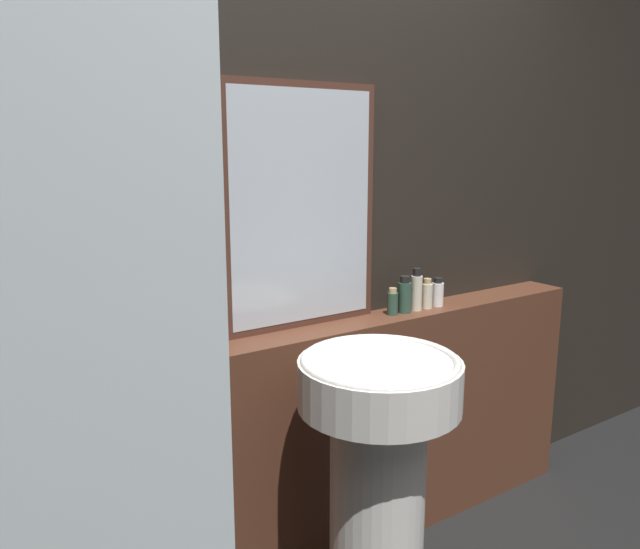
{
  "coord_description": "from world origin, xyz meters",
  "views": [
    {
      "loc": [
        -1.18,
        -0.65,
        1.58
      ],
      "look_at": [
        -0.05,
        1.04,
        1.15
      ],
      "focal_mm": 35.0,
      "sensor_mm": 36.0,
      "label": 1
    }
  ],
  "objects_px": {
    "mirror": "(301,208)",
    "lotion_bottle": "(416,291)",
    "hand_soap_bottle": "(438,293)",
    "shampoo_bottle": "(393,302)",
    "conditioner_bottle": "(404,296)",
    "pedestal_sink": "(378,473)",
    "towel_stack": "(177,346)",
    "body_wash_bottle": "(427,294)"
  },
  "relations": [
    {
      "from": "mirror",
      "to": "lotion_bottle",
      "type": "xyz_separation_m",
      "value": [
        0.49,
        -0.07,
        -0.35
      ]
    },
    {
      "from": "mirror",
      "to": "hand_soap_bottle",
      "type": "bearing_deg",
      "value": -6.58
    },
    {
      "from": "shampoo_bottle",
      "to": "hand_soap_bottle",
      "type": "distance_m",
      "value": 0.24
    },
    {
      "from": "shampoo_bottle",
      "to": "hand_soap_bottle",
      "type": "xyz_separation_m",
      "value": [
        0.24,
        0.0,
        0.01
      ]
    },
    {
      "from": "conditioner_bottle",
      "to": "hand_soap_bottle",
      "type": "distance_m",
      "value": 0.18
    },
    {
      "from": "pedestal_sink",
      "to": "lotion_bottle",
      "type": "bearing_deg",
      "value": 38.32
    },
    {
      "from": "towel_stack",
      "to": "shampoo_bottle",
      "type": "distance_m",
      "value": 0.87
    },
    {
      "from": "shampoo_bottle",
      "to": "lotion_bottle",
      "type": "xyz_separation_m",
      "value": [
        0.12,
        0.0,
        0.03
      ]
    },
    {
      "from": "hand_soap_bottle",
      "to": "mirror",
      "type": "bearing_deg",
      "value": 173.42
    },
    {
      "from": "towel_stack",
      "to": "lotion_bottle",
      "type": "xyz_separation_m",
      "value": [
        0.99,
        0.0,
        0.04
      ]
    },
    {
      "from": "mirror",
      "to": "conditioner_bottle",
      "type": "bearing_deg",
      "value": -9.28
    },
    {
      "from": "shampoo_bottle",
      "to": "hand_soap_bottle",
      "type": "bearing_deg",
      "value": 0.0
    },
    {
      "from": "lotion_bottle",
      "to": "body_wash_bottle",
      "type": "height_order",
      "value": "lotion_bottle"
    },
    {
      "from": "shampoo_bottle",
      "to": "conditioner_bottle",
      "type": "xyz_separation_m",
      "value": [
        0.06,
        0.0,
        0.02
      ]
    },
    {
      "from": "pedestal_sink",
      "to": "conditioner_bottle",
      "type": "relative_size",
      "value": 6.54
    },
    {
      "from": "pedestal_sink",
      "to": "hand_soap_bottle",
      "type": "height_order",
      "value": "hand_soap_bottle"
    },
    {
      "from": "conditioner_bottle",
      "to": "lotion_bottle",
      "type": "height_order",
      "value": "lotion_bottle"
    },
    {
      "from": "pedestal_sink",
      "to": "conditioner_bottle",
      "type": "height_order",
      "value": "conditioner_bottle"
    },
    {
      "from": "mirror",
      "to": "body_wash_bottle",
      "type": "xyz_separation_m",
      "value": [
        0.55,
        -0.07,
        -0.37
      ]
    },
    {
      "from": "towel_stack",
      "to": "lotion_bottle",
      "type": "distance_m",
      "value": 0.99
    },
    {
      "from": "towel_stack",
      "to": "shampoo_bottle",
      "type": "bearing_deg",
      "value": 0.0
    },
    {
      "from": "hand_soap_bottle",
      "to": "conditioner_bottle",
      "type": "bearing_deg",
      "value": 180.0
    },
    {
      "from": "lotion_bottle",
      "to": "mirror",
      "type": "bearing_deg",
      "value": 171.88
    },
    {
      "from": "body_wash_bottle",
      "to": "hand_soap_bottle",
      "type": "relative_size",
      "value": 1.04
    },
    {
      "from": "pedestal_sink",
      "to": "conditioner_bottle",
      "type": "xyz_separation_m",
      "value": [
        0.46,
        0.41,
        0.42
      ]
    },
    {
      "from": "pedestal_sink",
      "to": "shampoo_bottle",
      "type": "bearing_deg",
      "value": 45.97
    },
    {
      "from": "pedestal_sink",
      "to": "hand_soap_bottle",
      "type": "bearing_deg",
      "value": 32.85
    },
    {
      "from": "lotion_bottle",
      "to": "conditioner_bottle",
      "type": "bearing_deg",
      "value": -180.0
    },
    {
      "from": "mirror",
      "to": "conditioner_bottle",
      "type": "height_order",
      "value": "mirror"
    },
    {
      "from": "pedestal_sink",
      "to": "body_wash_bottle",
      "type": "distance_m",
      "value": 0.82
    },
    {
      "from": "hand_soap_bottle",
      "to": "body_wash_bottle",
      "type": "bearing_deg",
      "value": 180.0
    },
    {
      "from": "pedestal_sink",
      "to": "body_wash_bottle",
      "type": "bearing_deg",
      "value": 35.43
    },
    {
      "from": "body_wash_bottle",
      "to": "hand_soap_bottle",
      "type": "distance_m",
      "value": 0.06
    },
    {
      "from": "conditioner_bottle",
      "to": "hand_soap_bottle",
      "type": "height_order",
      "value": "conditioner_bottle"
    },
    {
      "from": "conditioner_bottle",
      "to": "mirror",
      "type": "bearing_deg",
      "value": 170.72
    },
    {
      "from": "mirror",
      "to": "pedestal_sink",
      "type": "bearing_deg",
      "value": -93.41
    },
    {
      "from": "towel_stack",
      "to": "hand_soap_bottle",
      "type": "height_order",
      "value": "hand_soap_bottle"
    },
    {
      "from": "shampoo_bottle",
      "to": "mirror",
      "type": "bearing_deg",
      "value": 169.24
    },
    {
      "from": "mirror",
      "to": "shampoo_bottle",
      "type": "xyz_separation_m",
      "value": [
        0.37,
        -0.07,
        -0.38
      ]
    },
    {
      "from": "lotion_bottle",
      "to": "towel_stack",
      "type": "bearing_deg",
      "value": -180.0
    },
    {
      "from": "conditioner_bottle",
      "to": "towel_stack",
      "type": "bearing_deg",
      "value": 180.0
    },
    {
      "from": "mirror",
      "to": "body_wash_bottle",
      "type": "bearing_deg",
      "value": -7.28
    }
  ]
}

